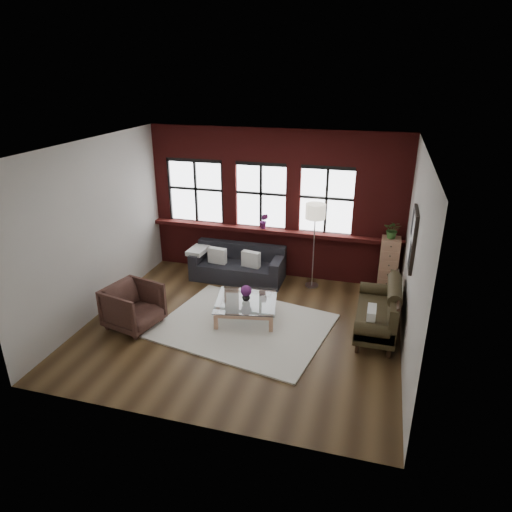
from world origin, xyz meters
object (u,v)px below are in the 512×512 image
(vase, at_px, (246,297))
(drawer_chest, at_px, (388,266))
(armchair, at_px, (133,307))
(vintage_settee, at_px, (376,309))
(coffee_table, at_px, (246,309))
(dark_sofa, at_px, (238,264))
(floor_lamp, at_px, (314,243))

(vase, height_order, drawer_chest, drawer_chest)
(drawer_chest, bearing_deg, armchair, -149.27)
(vintage_settee, bearing_deg, coffee_table, -176.84)
(armchair, relative_size, vase, 5.52)
(coffee_table, relative_size, drawer_chest, 0.91)
(vase, bearing_deg, armchair, -155.89)
(dark_sofa, bearing_deg, coffee_table, -66.94)
(dark_sofa, relative_size, drawer_chest, 1.66)
(armchair, bearing_deg, drawer_chest, -45.90)
(vintage_settee, distance_m, drawer_chest, 1.63)
(coffee_table, relative_size, floor_lamp, 0.56)
(armchair, distance_m, coffee_table, 2.03)
(vintage_settee, xyz_separation_m, floor_lamp, (-1.35, 1.53, 0.53))
(dark_sofa, xyz_separation_m, coffee_table, (0.66, -1.56, -0.19))
(vintage_settee, xyz_separation_m, drawer_chest, (0.17, 1.62, 0.15))
(vintage_settee, bearing_deg, dark_sofa, 154.33)
(vintage_settee, height_order, vase, vintage_settee)
(floor_lamp, bearing_deg, drawer_chest, 3.45)
(vase, xyz_separation_m, floor_lamp, (0.96, 1.65, 0.54))
(vintage_settee, xyz_separation_m, armchair, (-4.16, -0.95, -0.06))
(drawer_chest, relative_size, floor_lamp, 0.61)
(coffee_table, relative_size, vase, 6.98)
(vintage_settee, bearing_deg, drawer_chest, 84.13)
(vintage_settee, bearing_deg, armchair, -167.10)
(vintage_settee, xyz_separation_m, vase, (-2.31, -0.13, -0.02))
(dark_sofa, bearing_deg, vase, -66.94)
(armchair, height_order, floor_lamp, floor_lamp)
(vintage_settee, distance_m, armchair, 4.27)
(vintage_settee, relative_size, vase, 10.81)
(vintage_settee, relative_size, drawer_chest, 1.41)
(armchair, relative_size, coffee_table, 0.79)
(drawer_chest, xyz_separation_m, floor_lamp, (-1.52, -0.09, 0.38))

